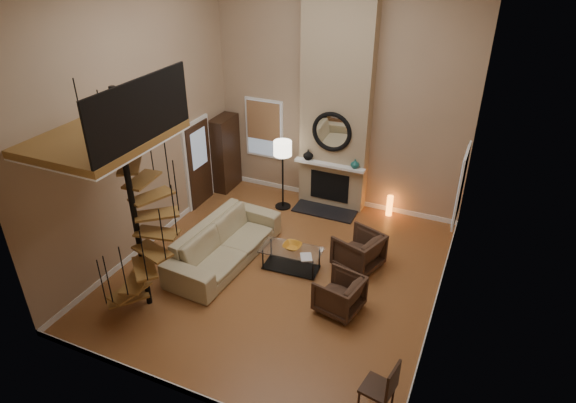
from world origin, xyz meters
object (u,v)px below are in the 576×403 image
at_px(floor_lamp, 283,154).
at_px(side_chair, 384,387).
at_px(hutch, 225,153).
at_px(sofa, 225,243).
at_px(armchair_near, 362,252).
at_px(coffee_table, 291,256).
at_px(armchair_far, 343,296).
at_px(accent_lamp, 390,206).

xyz_separation_m(floor_lamp, side_chair, (3.68, -4.78, -0.89)).
xyz_separation_m(hutch, sofa, (1.58, -2.82, -0.55)).
height_order(armchair_near, coffee_table, armchair_near).
relative_size(armchair_near, armchair_far, 1.11).
distance_m(hutch, sofa, 3.28).
height_order(hutch, armchair_near, hutch).
xyz_separation_m(hutch, armchair_far, (4.29, -3.37, -0.60)).
relative_size(armchair_near, coffee_table, 0.68).
relative_size(coffee_table, side_chair, 1.33).
height_order(floor_lamp, side_chair, floor_lamp).
bearing_deg(armchair_far, coffee_table, -109.53).
relative_size(armchair_far, coffee_table, 0.61).
xyz_separation_m(coffee_table, accent_lamp, (1.29, 2.86, -0.03)).
xyz_separation_m(armchair_near, side_chair, (1.25, -3.20, 0.17)).
distance_m(armchair_far, accent_lamp, 3.66).
bearing_deg(floor_lamp, armchair_far, -50.01).
height_order(armchair_near, armchair_far, armchair_near).
xyz_separation_m(hutch, side_chair, (5.46, -5.16, -0.42)).
height_order(armchair_far, accent_lamp, armchair_far).
distance_m(hutch, coffee_table, 3.97).
distance_m(hutch, armchair_far, 5.49).
distance_m(sofa, floor_lamp, 2.65).
bearing_deg(hutch, armchair_far, -38.19).
bearing_deg(side_chair, armchair_far, 123.26).
distance_m(coffee_table, side_chair, 3.61).
distance_m(floor_lamp, side_chair, 6.10).
bearing_deg(hutch, armchair_near, -24.97).
distance_m(armchair_near, floor_lamp, 3.09).
relative_size(armchair_near, side_chair, 0.90).
bearing_deg(side_chair, sofa, 148.87).
bearing_deg(armchair_far, accent_lamp, -167.76).
relative_size(armchair_near, accent_lamp, 1.65).
xyz_separation_m(armchair_near, coffee_table, (-1.26, -0.61, -0.07)).
height_order(sofa, accent_lamp, sofa).
bearing_deg(armchair_far, sofa, -90.08).
xyz_separation_m(sofa, armchair_far, (2.70, -0.55, -0.04)).
xyz_separation_m(armchair_far, floor_lamp, (-2.51, 2.99, 1.06)).
bearing_deg(accent_lamp, armchair_far, -89.25).
height_order(armchair_near, side_chair, side_chair).
xyz_separation_m(coffee_table, side_chair, (2.51, -2.59, 0.24)).
xyz_separation_m(armchair_far, coffee_table, (-1.33, 0.80, -0.07)).
bearing_deg(accent_lamp, sofa, -130.53).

